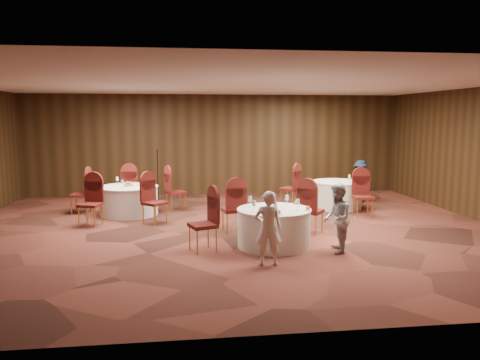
{
  "coord_description": "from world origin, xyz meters",
  "views": [
    {
      "loc": [
        -1.09,
        -10.01,
        2.49
      ],
      "look_at": [
        0.2,
        0.2,
        1.1
      ],
      "focal_mm": 35.0,
      "sensor_mm": 36.0,
      "label": 1
    }
  ],
  "objects": [
    {
      "name": "ground",
      "position": [
        0.0,
        0.0,
        0.0
      ],
      "size": [
        12.0,
        12.0,
        0.0
      ],
      "primitive_type": "plane",
      "color": "black",
      "rests_on": "ground"
    },
    {
      "name": "room_shell",
      "position": [
        0.0,
        0.0,
        1.96
      ],
      "size": [
        12.0,
        12.0,
        12.0
      ],
      "color": "silver",
      "rests_on": "ground"
    },
    {
      "name": "table_main",
      "position": [
        0.66,
        -1.35,
        0.38
      ],
      "size": [
        1.43,
        1.43,
        0.74
      ],
      "color": "silver",
      "rests_on": "ground"
    },
    {
      "name": "table_left",
      "position": [
        -2.44,
        2.02,
        0.38
      ],
      "size": [
        1.49,
        1.49,
        0.74
      ],
      "color": "silver",
      "rests_on": "ground"
    },
    {
      "name": "table_right",
      "position": [
        3.14,
        2.24,
        0.38
      ],
      "size": [
        1.38,
        1.38,
        0.74
      ],
      "color": "silver",
      "rests_on": "ground"
    },
    {
      "name": "chairs_main",
      "position": [
        0.32,
        -0.68,
        0.5
      ],
      "size": [
        3.06,
        1.99,
        1.0
      ],
      "color": "#420D0D",
      "rests_on": "ground"
    },
    {
      "name": "chairs_left",
      "position": [
        -2.47,
        1.98,
        0.5
      ],
      "size": [
        3.07,
        2.96,
        1.0
      ],
      "color": "#420D0D",
      "rests_on": "ground"
    },
    {
      "name": "chairs_right",
      "position": [
        2.68,
        1.87,
        0.5
      ],
      "size": [
        2.16,
        2.22,
        1.0
      ],
      "color": "#420D0D",
      "rests_on": "ground"
    },
    {
      "name": "tabletop_main",
      "position": [
        0.81,
        -1.44,
        0.84
      ],
      "size": [
        1.15,
        1.07,
        0.22
      ],
      "color": "silver",
      "rests_on": "table_main"
    },
    {
      "name": "tabletop_left",
      "position": [
        -2.43,
        2.02,
        0.82
      ],
      "size": [
        0.84,
        0.75,
        0.22
      ],
      "color": "silver",
      "rests_on": "table_left"
    },
    {
      "name": "tabletop_right",
      "position": [
        3.39,
        1.96,
        0.9
      ],
      "size": [
        0.08,
        0.08,
        0.22
      ],
      "color": "silver",
      "rests_on": "table_right"
    },
    {
      "name": "mic_stand",
      "position": [
        -1.77,
        3.6,
        0.46
      ],
      "size": [
        0.24,
        0.24,
        1.57
      ],
      "color": "black",
      "rests_on": "ground"
    },
    {
      "name": "woman_a",
      "position": [
        0.34,
        -2.48,
        0.64
      ],
      "size": [
        0.48,
        0.33,
        1.28
      ],
      "primitive_type": "imported",
      "rotation": [
        0.0,
        0.0,
        3.09
      ],
      "color": "silver",
      "rests_on": "ground"
    },
    {
      "name": "woman_b",
      "position": [
        1.73,
        -1.89,
        0.64
      ],
      "size": [
        0.62,
        0.72,
        1.28
      ],
      "primitive_type": "imported",
      "rotation": [
        0.0,
        0.0,
        4.48
      ],
      "color": "#A6A7AB",
      "rests_on": "ground"
    },
    {
      "name": "man_c",
      "position": [
        4.13,
        3.02,
        0.62
      ],
      "size": [
        0.8,
        0.92,
        1.24
      ],
      "primitive_type": "imported",
      "rotation": [
        0.0,
        0.0,
        5.23
      ],
      "color": "black",
      "rests_on": "ground"
    }
  ]
}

